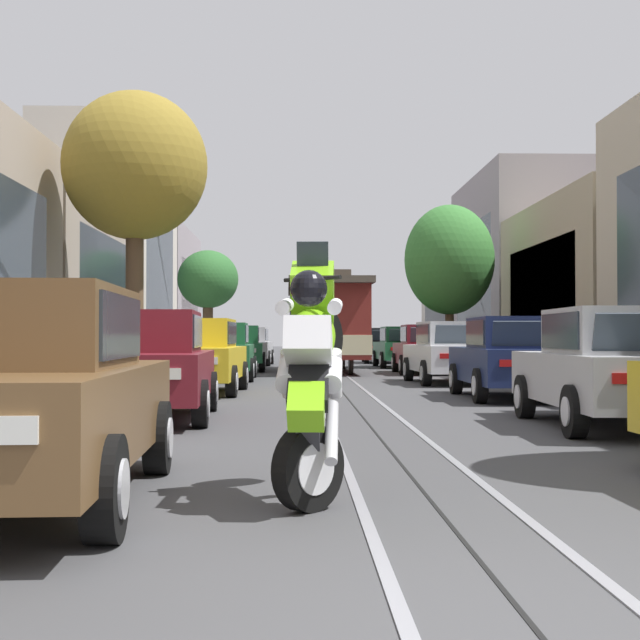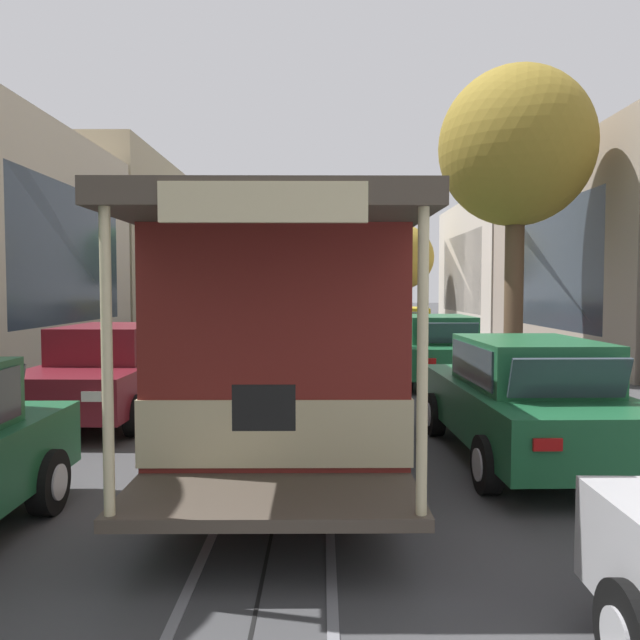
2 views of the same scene
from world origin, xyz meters
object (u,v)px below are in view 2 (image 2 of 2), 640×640
(street_tree_kerb_right_near, at_px, (221,259))
(parked_car_brown_near_left, at_px, (371,314))
(parked_car_silver_second_right, at_px, (241,319))
(street_sign_post, at_px, (221,298))
(parked_car_white_fourth_right, at_px, (196,341))
(parked_car_yellow_near_right, at_px, (257,314))
(street_tree_kerb_left_second, at_px, (516,149))
(motorcycle_with_rider, at_px, (330,310))
(parked_car_maroon_fifth_right, at_px, (110,371))
(street_tree_kerb_left_near, at_px, (399,257))
(parked_car_green_fourth_left, at_px, (436,348))
(parked_car_maroon_second_left, at_px, (386,321))
(pedestrian_on_left_pavement, at_px, (174,321))
(cable_car_trolley, at_px, (291,327))
(parked_car_green_fifth_left, at_px, (526,399))
(parked_car_navy_mid_right, at_px, (221,327))
(parked_car_yellow_mid_left, at_px, (403,331))

(street_tree_kerb_right_near, bearing_deg, parked_car_brown_near_left, -173.44)
(parked_car_silver_second_right, distance_m, street_sign_post, 2.23)
(street_sign_post, bearing_deg, parked_car_white_fourth_right, 96.35)
(parked_car_yellow_near_right, bearing_deg, street_tree_kerb_left_second, 115.14)
(motorcycle_with_rider, bearing_deg, parked_car_brown_near_left, 177.82)
(parked_car_maroon_fifth_right, bearing_deg, street_tree_kerb_left_near, -108.08)
(parked_car_green_fourth_left, relative_size, street_tree_kerb_left_near, 0.76)
(parked_car_maroon_second_left, height_order, parked_car_white_fourth_right, same)
(pedestrian_on_left_pavement, bearing_deg, cable_car_trolley, 109.13)
(parked_car_brown_near_left, distance_m, parked_car_white_fourth_right, 17.53)
(motorcycle_with_rider, xyz_separation_m, pedestrian_on_left_pavement, (6.45, 8.08, -0.12))
(parked_car_white_fourth_right, distance_m, street_tree_kerb_left_second, 9.65)
(parked_car_brown_near_left, height_order, parked_car_green_fourth_left, same)
(parked_car_green_fourth_left, height_order, street_tree_kerb_left_second, street_tree_kerb_left_second)
(parked_car_green_fourth_left, xyz_separation_m, parked_car_maroon_fifth_right, (6.34, 4.00, 0.00))
(parked_car_green_fifth_left, height_order, parked_car_navy_mid_right, same)
(street_tree_kerb_right_near, xyz_separation_m, cable_car_trolley, (-4.80, 23.15, -2.08))
(parked_car_green_fifth_left, relative_size, street_tree_kerb_left_near, 0.76)
(street_tree_kerb_left_near, distance_m, street_sign_post, 10.85)
(parked_car_green_fourth_left, bearing_deg, street_tree_kerb_right_near, -65.81)
(parked_car_brown_near_left, relative_size, street_sign_post, 1.57)
(parked_car_maroon_second_left, xyz_separation_m, parked_car_navy_mid_right, (6.40, 4.18, 0.00))
(parked_car_green_fifth_left, xyz_separation_m, street_tree_kerb_left_near, (-1.67, -27.02, 3.13))
(parked_car_maroon_second_left, bearing_deg, parked_car_green_fourth_left, 89.67)
(parked_car_green_fourth_left, relative_size, parked_car_yellow_near_right, 1.00)
(parked_car_navy_mid_right, xyz_separation_m, motorcycle_with_rider, (-4.09, -10.92, 0.21))
(parked_car_brown_near_left, xyz_separation_m, pedestrian_on_left_pavement, (8.61, 7.99, 0.09))
(cable_car_trolley, relative_size, motorcycle_with_rider, 4.73)
(parked_car_green_fourth_left, distance_m, motorcycle_with_rider, 18.78)
(street_sign_post, bearing_deg, parked_car_silver_second_right, 125.69)
(parked_car_white_fourth_right, bearing_deg, parked_car_maroon_second_left, -122.12)
(parked_car_white_fourth_right, bearing_deg, pedestrian_on_left_pavement, -72.89)
(parked_car_green_fourth_left, xyz_separation_m, cable_car_trolley, (3.13, 5.50, 0.86))
(cable_car_trolley, distance_m, pedestrian_on_left_pavement, 17.02)
(parked_car_silver_second_right, bearing_deg, street_tree_kerb_right_near, -69.96)
(pedestrian_on_left_pavement, xyz_separation_m, street_sign_post, (-1.18, -4.40, 0.85))
(pedestrian_on_left_pavement, bearing_deg, street_tree_kerb_right_near, -96.23)
(parked_car_green_fifth_left, xyz_separation_m, parked_car_maroon_fifth_right, (6.29, -2.64, 0.00))
(parked_car_yellow_near_right, height_order, parked_car_navy_mid_right, same)
(parked_car_yellow_near_right, xyz_separation_m, parked_car_silver_second_right, (0.14, 5.62, 0.00))
(parked_car_yellow_mid_left, height_order, parked_car_green_fourth_left, same)
(parked_car_silver_second_right, bearing_deg, motorcycle_with_rider, -127.62)
(street_tree_kerb_right_near, xyz_separation_m, street_sign_post, (-0.40, 2.69, -2.00))
(street_tree_kerb_left_near, bearing_deg, parked_car_silver_second_right, 41.52)
(parked_car_maroon_second_left, relative_size, parked_car_green_fifth_left, 1.00)
(parked_car_brown_near_left, height_order, parked_car_green_fifth_left, same)
(street_tree_kerb_right_near, bearing_deg, pedestrian_on_left_pavement, 83.77)
(parked_car_yellow_near_right, distance_m, parked_car_silver_second_right, 5.62)
(parked_car_yellow_mid_left, relative_size, street_sign_post, 1.56)
(parked_car_yellow_mid_left, bearing_deg, pedestrian_on_left_pavement, -28.11)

